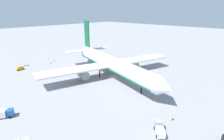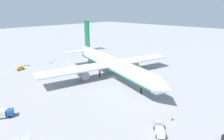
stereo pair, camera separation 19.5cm
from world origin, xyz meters
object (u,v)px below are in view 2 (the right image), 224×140
(traffic_cone_0, at_px, (2,78))
(traffic_cone_3, at_px, (110,52))
(service_truck_3, at_px, (159,129))
(service_van, at_px, (20,68))
(baggage_cart_0, at_px, (27,65))
(ground_worker_3, at_px, (51,63))
(traffic_cone_2, at_px, (116,54))
(airliner, at_px, (111,64))
(ground_worker_0, at_px, (172,118))
(service_truck_1, at_px, (3,113))
(ground_worker_2, at_px, (54,60))

(traffic_cone_0, distance_m, traffic_cone_3, 78.35)
(service_truck_3, height_order, traffic_cone_0, service_truck_3)
(service_truck_3, height_order, service_van, service_truck_3)
(baggage_cart_0, distance_m, traffic_cone_0, 22.48)
(ground_worker_3, height_order, traffic_cone_2, ground_worker_3)
(airliner, xyz_separation_m, traffic_cone_0, (-35.83, -38.82, -6.46))
(traffic_cone_2, bearing_deg, ground_worker_0, -36.48)
(baggage_cart_0, relative_size, ground_worker_3, 1.72)
(ground_worker_3, distance_m, traffic_cone_2, 48.14)
(service_truck_1, xyz_separation_m, ground_worker_0, (38.64, 34.52, -0.56))
(traffic_cone_0, relative_size, traffic_cone_2, 1.00)
(baggage_cart_0, distance_m, ground_worker_3, 13.92)
(service_truck_1, distance_m, ground_worker_3, 59.49)
(ground_worker_3, bearing_deg, traffic_cone_3, 86.74)
(baggage_cart_0, height_order, ground_worker_0, ground_worker_0)
(ground_worker_2, xyz_separation_m, ground_worker_3, (4.22, -4.58, 0.01))
(service_truck_3, relative_size, traffic_cone_3, 10.14)
(service_truck_3, xyz_separation_m, ground_worker_0, (-0.32, 8.19, -0.52))
(ground_worker_2, bearing_deg, traffic_cone_2, 70.34)
(airliner, xyz_separation_m, service_truck_3, (40.53, -23.36, -5.36))
(baggage_cart_0, bearing_deg, ground_worker_0, 3.72)
(service_truck_1, bearing_deg, traffic_cone_2, 110.56)
(service_truck_3, distance_m, baggage_cart_0, 90.09)
(baggage_cart_0, bearing_deg, ground_worker_2, 78.77)
(traffic_cone_3, bearing_deg, airliner, -45.11)
(service_truck_3, relative_size, baggage_cart_0, 1.83)
(ground_worker_2, height_order, traffic_cone_3, ground_worker_2)
(baggage_cart_0, height_order, traffic_cone_0, traffic_cone_0)
(ground_worker_3, height_order, traffic_cone_3, ground_worker_3)
(ground_worker_2, bearing_deg, service_truck_3, -12.13)
(airliner, xyz_separation_m, traffic_cone_2, (-31.17, 37.62, -6.46))
(ground_worker_3, relative_size, traffic_cone_0, 3.21)
(ground_worker_3, bearing_deg, traffic_cone_2, 76.91)
(service_van, bearing_deg, baggage_cart_0, 134.02)
(airliner, relative_size, service_truck_3, 13.32)
(service_van, relative_size, baggage_cart_0, 1.42)
(service_truck_3, bearing_deg, baggage_cart_0, 178.50)
(service_truck_3, height_order, traffic_cone_2, service_truck_3)
(traffic_cone_0, bearing_deg, airliner, 47.30)
(ground_worker_0, relative_size, traffic_cone_2, 3.07)
(baggage_cart_0, xyz_separation_m, ground_worker_3, (7.46, 11.73, 0.64))
(service_van, bearing_deg, airliner, 31.84)
(service_truck_1, relative_size, service_truck_3, 1.06)
(ground_worker_3, relative_size, traffic_cone_2, 3.21)
(airliner, height_order, traffic_cone_0, airliner)
(service_truck_1, relative_size, ground_worker_2, 3.39)
(service_van, distance_m, traffic_cone_2, 65.91)
(traffic_cone_0, bearing_deg, baggage_cart_0, 127.55)
(service_van, distance_m, traffic_cone_3, 66.69)
(ground_worker_3, xyz_separation_m, traffic_cone_2, (10.90, 46.88, -0.63))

